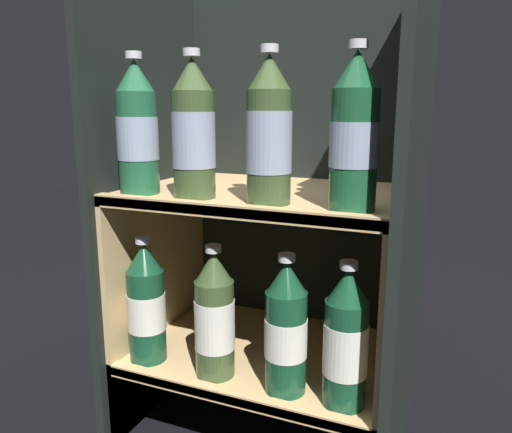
% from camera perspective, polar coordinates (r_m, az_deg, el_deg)
% --- Properties ---
extents(fridge_back_wall, '(0.61, 0.02, 1.04)m').
position_cam_1_polar(fridge_back_wall, '(1.26, 4.91, 2.93)').
color(fridge_back_wall, black).
rests_on(fridge_back_wall, ground_plane).
extents(fridge_side_left, '(0.02, 0.45, 1.04)m').
position_cam_1_polar(fridge_side_left, '(1.20, -11.92, 2.24)').
color(fridge_side_left, black).
rests_on(fridge_side_left, ground_plane).
extents(fridge_side_right, '(0.02, 0.45, 1.04)m').
position_cam_1_polar(fridge_side_right, '(0.99, 17.33, -0.15)').
color(fridge_side_right, black).
rests_on(fridge_side_right, ground_plane).
extents(shelf_lower, '(0.57, 0.41, 0.19)m').
position_cam_1_polar(shelf_lower, '(1.18, 1.00, -16.59)').
color(shelf_lower, tan).
rests_on(shelf_lower, ground_plane).
extents(shelf_upper, '(0.57, 0.41, 0.56)m').
position_cam_1_polar(shelf_upper, '(1.08, 1.13, -5.21)').
color(shelf_upper, tan).
rests_on(shelf_upper, ground_plane).
extents(bottle_upper_front_0, '(0.08, 0.08, 0.27)m').
position_cam_1_polar(bottle_upper_front_0, '(1.02, -13.41, 9.47)').
color(bottle_upper_front_0, '#1E5638').
rests_on(bottle_upper_front_0, shelf_upper).
extents(bottle_upper_front_1, '(0.08, 0.08, 0.27)m').
position_cam_1_polar(bottle_upper_front_1, '(0.95, -7.14, 9.47)').
color(bottle_upper_front_1, '#384C28').
rests_on(bottle_upper_front_1, shelf_upper).
extents(bottle_upper_front_2, '(0.08, 0.08, 0.27)m').
position_cam_1_polar(bottle_upper_front_2, '(0.89, 1.49, 9.34)').
color(bottle_upper_front_2, '#384C28').
rests_on(bottle_upper_front_2, shelf_upper).
extents(bottle_upper_front_3, '(0.08, 0.08, 0.27)m').
position_cam_1_polar(bottle_upper_front_3, '(0.84, 11.19, 9.06)').
color(bottle_upper_front_3, '#194C2D').
rests_on(bottle_upper_front_3, shelf_upper).
extents(bottle_lower_front_0, '(0.08, 0.08, 0.27)m').
position_cam_1_polar(bottle_lower_front_0, '(1.10, -12.43, -9.83)').
color(bottle_lower_front_0, '#144228').
rests_on(bottle_lower_front_0, shelf_lower).
extents(bottle_lower_front_1, '(0.08, 0.08, 0.27)m').
position_cam_1_polar(bottle_lower_front_1, '(1.02, -4.76, -11.45)').
color(bottle_lower_front_1, '#384C28').
rests_on(bottle_lower_front_1, shelf_lower).
extents(bottle_lower_front_2, '(0.08, 0.08, 0.27)m').
position_cam_1_polar(bottle_lower_front_2, '(0.97, 3.43, -12.83)').
color(bottle_lower_front_2, '#144228').
rests_on(bottle_lower_front_2, shelf_lower).
extents(bottle_lower_front_3, '(0.08, 0.08, 0.27)m').
position_cam_1_polar(bottle_lower_front_3, '(0.94, 10.22, -13.87)').
color(bottle_lower_front_3, '#144228').
rests_on(bottle_lower_front_3, shelf_lower).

